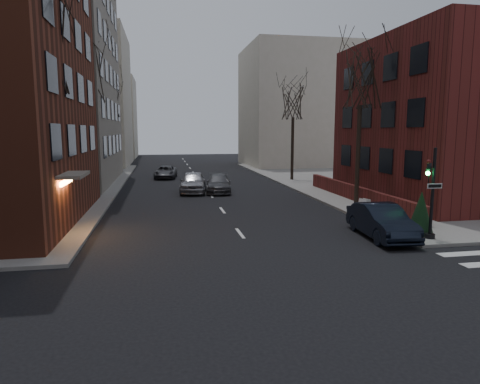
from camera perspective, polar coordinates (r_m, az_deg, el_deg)
name	(u,v)px	position (r m, az deg, el deg)	size (l,w,h in m)	color
ground	(346,371)	(9.76, 13.92, -22.14)	(160.00, 160.00, 0.00)	black
building_left_tan	(0,23)	(44.66, -29.35, 19.01)	(18.00, 18.00, 28.00)	gray
building_right_brick	(457,121)	(33.37, 26.95, 8.42)	(12.00, 14.00, 11.00)	maroon
low_wall_right	(357,194)	(29.89, 15.29, -0.20)	(0.35, 16.00, 1.00)	maroon
building_distant_la	(75,100)	(63.78, -21.13, 11.41)	(14.00, 16.00, 18.00)	beige
building_distant_ra	(297,107)	(60.63, 7.61, 11.13)	(14.00, 14.00, 16.00)	beige
building_distant_lb	(106,118)	(80.20, -17.39, 9.40)	(10.00, 12.00, 14.00)	beige
traffic_signal	(431,199)	(20.46, 24.10, -0.87)	(0.76, 0.44, 4.00)	black
tree_left_a	(44,51)	(22.52, -24.70, 16.66)	(4.18, 4.18, 10.26)	#2D231C
tree_left_b	(87,75)	(34.26, -19.71, 14.53)	(4.40, 4.40, 10.80)	#2D231C
tree_left_c	(110,100)	(48.01, -16.97, 11.66)	(3.96, 3.96, 9.72)	#2D231C
tree_right_a	(361,79)	(28.64, 15.83, 14.24)	(3.96, 3.96, 9.72)	#2D231C
tree_right_b	(293,101)	(41.61, 7.11, 11.91)	(3.74, 3.74, 9.18)	#2D231C
streetlamp_near	(90,140)	(29.98, -19.36, 6.54)	(0.36, 0.36, 6.28)	black
streetlamp_far	(119,136)	(49.84, -15.83, 7.20)	(0.36, 0.36, 6.28)	black
parked_sedan	(381,221)	(20.59, 18.33, -3.72)	(1.64, 4.69, 1.55)	black
car_lane_silver	(193,182)	(33.93, -6.28, 1.32)	(1.95, 4.84, 1.65)	#9C9CA1
car_lane_gray	(219,184)	(33.93, -2.87, 1.13)	(1.93, 4.76, 1.38)	#404045
car_lane_far	(166,172)	(44.40, -9.88, 2.63)	(2.08, 4.51, 1.25)	#424348
sandwich_board	(364,207)	(25.06, 16.26, -1.90)	(0.42, 0.58, 0.94)	silver
evergreen_shrub	(421,213)	(21.26, 22.96, -2.55)	(1.20, 1.20, 2.00)	black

